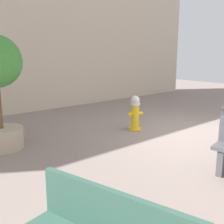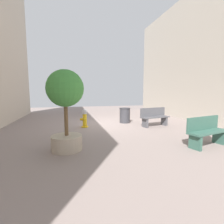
{
  "view_description": "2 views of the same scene",
  "coord_description": "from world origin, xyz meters",
  "px_view_note": "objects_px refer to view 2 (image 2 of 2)",
  "views": [
    {
      "loc": [
        -3.73,
        6.02,
        2.03
      ],
      "look_at": [
        0.45,
        2.38,
        0.84
      ],
      "focal_mm": 44.8,
      "sensor_mm": 36.0,
      "label": 1
    },
    {
      "loc": [
        2.05,
        9.01,
        1.72
      ],
      "look_at": [
        0.23,
        2.13,
        0.88
      ],
      "focal_mm": 26.26,
      "sensor_mm": 36.0,
      "label": 2
    }
  ],
  "objects_px": {
    "bench_near": "(154,117)",
    "fire_hydrant": "(85,118)",
    "planter_tree": "(66,101)",
    "trash_bin": "(125,115)",
    "bench_far": "(206,131)"
  },
  "relations": [
    {
      "from": "fire_hydrant",
      "to": "planter_tree",
      "type": "bearing_deg",
      "value": 75.52
    },
    {
      "from": "bench_far",
      "to": "planter_tree",
      "type": "height_order",
      "value": "planter_tree"
    },
    {
      "from": "bench_near",
      "to": "fire_hydrant",
      "type": "bearing_deg",
      "value": -10.5
    },
    {
      "from": "fire_hydrant",
      "to": "trash_bin",
      "type": "height_order",
      "value": "fire_hydrant"
    },
    {
      "from": "bench_far",
      "to": "fire_hydrant",
      "type": "bearing_deg",
      "value": -48.21
    },
    {
      "from": "planter_tree",
      "to": "bench_near",
      "type": "bearing_deg",
      "value": -149.42
    },
    {
      "from": "fire_hydrant",
      "to": "planter_tree",
      "type": "xyz_separation_m",
      "value": [
        0.83,
        3.22,
        1.01
      ]
    },
    {
      "from": "planter_tree",
      "to": "trash_bin",
      "type": "height_order",
      "value": "planter_tree"
    },
    {
      "from": "fire_hydrant",
      "to": "bench_near",
      "type": "relative_size",
      "value": 0.57
    },
    {
      "from": "planter_tree",
      "to": "trash_bin",
      "type": "xyz_separation_m",
      "value": [
        -3.19,
        -3.88,
        -1.04
      ]
    },
    {
      "from": "trash_bin",
      "to": "fire_hydrant",
      "type": "bearing_deg",
      "value": 15.69
    },
    {
      "from": "bench_far",
      "to": "trash_bin",
      "type": "relative_size",
      "value": 1.88
    },
    {
      "from": "fire_hydrant",
      "to": "bench_near",
      "type": "height_order",
      "value": "bench_near"
    },
    {
      "from": "bench_near",
      "to": "planter_tree",
      "type": "xyz_separation_m",
      "value": [
        4.34,
        2.57,
        0.98
      ]
    },
    {
      "from": "planter_tree",
      "to": "trash_bin",
      "type": "distance_m",
      "value": 5.13
    }
  ]
}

